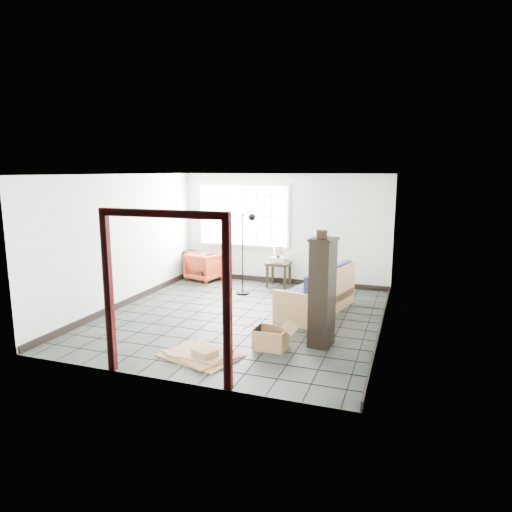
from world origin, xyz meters
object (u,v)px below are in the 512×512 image
at_px(futon_sofa, 319,296).
at_px(side_table, 279,266).
at_px(armchair, 205,265).
at_px(tall_shelf, 322,292).

height_order(futon_sofa, side_table, futon_sofa).
bearing_deg(armchair, tall_shelf, 152.03).
bearing_deg(armchair, futon_sofa, 167.46).
xyz_separation_m(futon_sofa, tall_shelf, (0.36, -1.64, 0.53)).
relative_size(futon_sofa, side_table, 3.65).
height_order(futon_sofa, armchair, futon_sofa).
xyz_separation_m(futon_sofa, side_table, (-1.30, 1.66, 0.16)).
bearing_deg(futon_sofa, armchair, 166.30).
relative_size(futon_sofa, armchair, 2.79).
bearing_deg(side_table, tall_shelf, -63.27).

